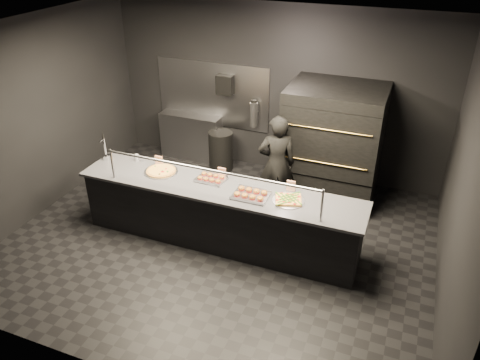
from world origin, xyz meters
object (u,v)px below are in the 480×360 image
at_px(round_pizza, 161,171).
at_px(worker, 276,164).
at_px(prep_shelf, 192,136).
at_px(fire_extinguisher, 254,114).
at_px(square_pizza, 288,200).
at_px(slider_tray_a, 211,178).
at_px(trash_bin, 221,151).
at_px(towel_dispenser, 225,85).
at_px(slider_tray_b, 251,194).
at_px(service_counter, 219,214).
at_px(beer_tap, 105,151).
at_px(pizza_oven, 333,143).

distance_m(round_pizza, worker, 1.79).
xyz_separation_m(prep_shelf, fire_extinguisher, (1.25, 0.08, 0.61)).
bearing_deg(prep_shelf, square_pizza, -41.69).
bearing_deg(fire_extinguisher, worker, -56.32).
relative_size(round_pizza, worker, 0.31).
bearing_deg(slider_tray_a, worker, 56.40).
relative_size(prep_shelf, trash_bin, 1.61).
xyz_separation_m(towel_dispenser, slider_tray_b, (1.40, -2.46, -0.60)).
relative_size(fire_extinguisher, trash_bin, 0.68).
bearing_deg(fire_extinguisher, prep_shelf, -176.34).
bearing_deg(prep_shelf, fire_extinguisher, 3.66).
distance_m(towel_dispenser, round_pizza, 2.38).
xyz_separation_m(service_counter, prep_shelf, (-1.60, 2.32, -0.01)).
distance_m(prep_shelf, trash_bin, 0.76).
distance_m(towel_dispenser, fire_extinguisher, 0.74).
bearing_deg(slider_tray_a, beer_tap, -179.98).
height_order(towel_dispenser, square_pizza, towel_dispenser).
bearing_deg(prep_shelf, round_pizza, -73.94).
height_order(beer_tap, slider_tray_b, beer_tap).
relative_size(fire_extinguisher, square_pizza, 1.18).
height_order(pizza_oven, round_pizza, pizza_oven).
relative_size(pizza_oven, fire_extinguisher, 3.78).
relative_size(towel_dispenser, trash_bin, 0.47).
bearing_deg(towel_dispenser, prep_shelf, -174.29).
distance_m(towel_dispenser, slider_tray_b, 2.89).
xyz_separation_m(round_pizza, square_pizza, (1.96, -0.09, 0.00)).
xyz_separation_m(round_pizza, worker, (1.44, 1.06, -0.13)).
height_order(service_counter, beer_tap, beer_tap).
bearing_deg(slider_tray_b, square_pizza, 7.56).
bearing_deg(slider_tray_a, slider_tray_b, -17.57).
relative_size(beer_tap, worker, 0.29).
height_order(pizza_oven, fire_extinguisher, pizza_oven).
distance_m(pizza_oven, slider_tray_b, 2.09).
height_order(pizza_oven, slider_tray_a, pizza_oven).
xyz_separation_m(slider_tray_b, trash_bin, (-1.38, 2.15, -0.58)).
height_order(round_pizza, square_pizza, square_pizza).
bearing_deg(fire_extinguisher, round_pizza, -104.79).
xyz_separation_m(fire_extinguisher, beer_tap, (-1.60, -2.25, -0.00)).
bearing_deg(beer_tap, fire_extinguisher, 54.59).
bearing_deg(prep_shelf, towel_dispenser, 5.71).
bearing_deg(prep_shelf, service_counter, -55.41).
height_order(fire_extinguisher, worker, worker).
distance_m(beer_tap, slider_tray_b, 2.46).
height_order(pizza_oven, towel_dispenser, pizza_oven).
relative_size(service_counter, pizza_oven, 2.15).
distance_m(slider_tray_a, trash_bin, 2.14).
relative_size(service_counter, beer_tap, 8.64).
relative_size(service_counter, slider_tray_a, 9.24).
bearing_deg(towel_dispenser, trash_bin, -86.62).
bearing_deg(square_pizza, pizza_oven, 84.09).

